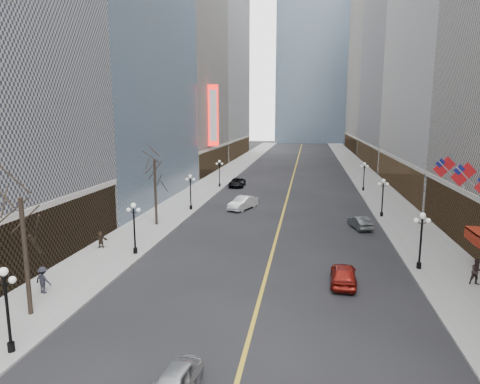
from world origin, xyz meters
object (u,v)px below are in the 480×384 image
(streetlamp_east_1, at_px, (421,235))
(streetlamp_west_3, at_px, (219,171))
(streetlamp_west_1, at_px, (134,223))
(streetlamp_west_2, at_px, (191,188))
(streetlamp_east_3, at_px, (364,174))
(car_nb_near, at_px, (173,384))
(car_sb_far, at_px, (360,222))
(streetlamp_east_2, at_px, (383,194))
(car_nb_far, at_px, (237,182))
(car_nb_mid, at_px, (243,203))
(car_sb_mid, at_px, (344,274))
(streetlamp_west_0, at_px, (6,301))

(streetlamp_east_1, relative_size, streetlamp_west_3, 1.00)
(streetlamp_east_1, bearing_deg, streetlamp_west_3, 123.25)
(streetlamp_west_1, xyz_separation_m, streetlamp_west_2, (0.00, 18.00, 0.00))
(streetlamp_east_3, bearing_deg, car_nb_near, -104.86)
(streetlamp_east_3, relative_size, car_sb_far, 1.10)
(streetlamp_east_2, bearing_deg, car_nb_near, -111.70)
(streetlamp_west_2, bearing_deg, streetlamp_east_1, -37.33)
(car_nb_far, height_order, car_sb_far, car_nb_far)
(streetlamp_west_3, distance_m, car_nb_mid, 17.55)
(car_sb_mid, relative_size, car_sb_far, 1.10)
(streetlamp_east_1, height_order, streetlamp_west_1, same)
(car_sb_far, bearing_deg, streetlamp_west_3, -63.67)
(streetlamp_east_1, distance_m, car_sb_far, 12.89)
(streetlamp_west_0, distance_m, car_nb_mid, 36.45)
(streetlamp_west_1, relative_size, streetlamp_west_3, 1.00)
(car_nb_far, bearing_deg, car_sb_far, -56.03)
(car_sb_mid, bearing_deg, streetlamp_east_1, -144.67)
(car_nb_near, bearing_deg, car_sb_mid, 67.67)
(streetlamp_east_2, xyz_separation_m, streetlamp_east_3, (0.00, 18.00, 0.00))
(car_sb_far, bearing_deg, streetlamp_west_2, -30.03)
(car_sb_mid, bearing_deg, car_nb_near, 62.90)
(streetlamp_west_0, bearing_deg, streetlamp_west_2, 90.00)
(streetlamp_west_0, height_order, car_nb_far, streetlamp_west_0)
(streetlamp_west_1, distance_m, car_sb_far, 23.95)
(streetlamp_west_2, height_order, car_sb_far, streetlamp_west_2)
(streetlamp_east_2, bearing_deg, streetlamp_west_1, -142.67)
(streetlamp_east_2, bearing_deg, car_sb_far, -119.06)
(streetlamp_east_3, xyz_separation_m, car_nb_far, (-20.80, 1.27, -2.16))
(streetlamp_west_3, bearing_deg, streetlamp_west_0, -90.00)
(car_nb_far, bearing_deg, streetlamp_west_0, -94.26)
(streetlamp_east_3, xyz_separation_m, car_sb_mid, (-6.11, -39.86, -2.13))
(car_nb_near, distance_m, car_nb_mid, 37.92)
(streetlamp_west_0, relative_size, streetlamp_west_3, 1.00)
(streetlamp_east_3, height_order, car_nb_far, streetlamp_east_3)
(streetlamp_west_2, height_order, car_nb_near, streetlamp_west_2)
(car_nb_mid, distance_m, car_sb_mid, 26.11)
(streetlamp_east_3, bearing_deg, streetlamp_west_0, -114.41)
(streetlamp_west_1, xyz_separation_m, car_sb_far, (20.43, 12.30, -2.23))
(streetlamp_west_2, bearing_deg, streetlamp_west_0, -90.00)
(streetlamp_east_1, xyz_separation_m, streetlamp_west_3, (-23.60, 36.00, 0.00))
(car_nb_near, relative_size, car_nb_mid, 0.77)
(streetlamp_east_1, xyz_separation_m, streetlamp_west_1, (-23.60, 0.00, 0.00))
(streetlamp_east_2, height_order, streetlamp_west_3, same)
(streetlamp_east_2, bearing_deg, streetlamp_west_3, 142.67)
(streetlamp_east_1, bearing_deg, car_sb_mid, -147.73)
(streetlamp_east_1, bearing_deg, car_sb_far, 104.45)
(streetlamp_west_3, relative_size, car_nb_mid, 0.89)
(streetlamp_west_2, xyz_separation_m, car_nb_mid, (6.47, 1.81, -2.07))
(streetlamp_east_1, xyz_separation_m, streetlamp_east_3, (0.00, 36.00, 0.00))
(streetlamp_west_2, height_order, car_nb_mid, streetlamp_west_2)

